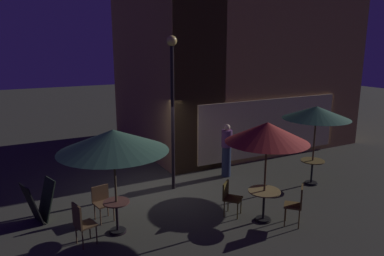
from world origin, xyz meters
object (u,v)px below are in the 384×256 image
patio_umbrella_0 (316,113)px  patio_umbrella_1 (113,141)px  cafe_table_0 (312,167)px  cafe_chair_1 (81,221)px  menu_sandwich_board (39,201)px  cafe_chair_2 (297,202)px  cafe_table_1 (117,212)px  cafe_chair_0 (102,200)px  cafe_chair_3 (230,195)px  patron_standing_0 (227,150)px  patio_umbrella_2 (267,133)px  street_lamp_near_corner (172,91)px  cafe_table_2 (264,198)px

patio_umbrella_0 → patio_umbrella_1: bearing=-178.8°
cafe_table_0 → cafe_chair_1: size_ratio=0.79×
menu_sandwich_board → cafe_chair_2: menu_sandwich_board is taller
menu_sandwich_board → cafe_table_1: (1.52, -1.39, -0.02)m
cafe_chair_0 → cafe_chair_3: cafe_chair_3 is taller
menu_sandwich_board → cafe_chair_2: bearing=-47.1°
cafe_chair_3 → patio_umbrella_1: bearing=-139.8°
patio_umbrella_0 → cafe_chair_0: size_ratio=2.89×
cafe_table_0 → cafe_chair_1: bearing=-177.2°
cafe_table_0 → cafe_chair_3: 3.46m
cafe_chair_1 → cafe_table_0: bearing=-11.5°
menu_sandwich_board → patron_standing_0: 5.78m
cafe_table_1 → patio_umbrella_2: size_ratio=0.31×
patio_umbrella_0 → cafe_chair_2: size_ratio=2.45×
cafe_chair_0 → cafe_chair_3: 3.17m
street_lamp_near_corner → cafe_chair_2: street_lamp_near_corner is taller
street_lamp_near_corner → patron_standing_0: bearing=5.0°
patio_umbrella_2 → cafe_chair_2: (0.54, -0.56, -1.63)m
menu_sandwich_board → patron_standing_0: patron_standing_0 is taller
cafe_chair_1 → cafe_chair_3: bearing=-18.0°
cafe_table_1 → patio_umbrella_2: (3.34, -1.10, 1.73)m
menu_sandwich_board → cafe_chair_3: 4.67m
street_lamp_near_corner → cafe_table_2: size_ratio=5.69×
cafe_table_0 → patio_umbrella_1: patio_umbrella_1 is taller
patio_umbrella_0 → patio_umbrella_1: patio_umbrella_0 is taller
cafe_chair_0 → cafe_table_0: bearing=74.1°
cafe_chair_3 → patio_umbrella_0: bearing=58.9°
cafe_table_1 → patio_umbrella_1: patio_umbrella_1 is taller
cafe_table_2 → patron_standing_0: bearing=73.9°
patio_umbrella_1 → cafe_chair_2: size_ratio=2.43×
cafe_chair_0 → cafe_chair_2: 4.71m
cafe_table_0 → patio_umbrella_2: 3.53m
menu_sandwich_board → patio_umbrella_0: 8.00m
cafe_chair_2 → street_lamp_near_corner: bearing=-18.5°
street_lamp_near_corner → cafe_chair_0: size_ratio=5.28×
cafe_table_1 → patio_umbrella_0: size_ratio=0.31×
cafe_table_1 → cafe_table_2: (3.34, -1.10, 0.09)m
cafe_table_0 → cafe_table_2: bearing=-156.6°
cafe_table_0 → cafe_chair_0: cafe_chair_0 is taller
cafe_chair_0 → menu_sandwich_board: bearing=-123.0°
patio_umbrella_2 → cafe_chair_3: patio_umbrella_2 is taller
patio_umbrella_2 → patio_umbrella_1: bearing=161.8°
street_lamp_near_corner → cafe_table_2: street_lamp_near_corner is taller
cafe_chair_1 → cafe_chair_2: cafe_chair_2 is taller
cafe_table_0 → patio_umbrella_1: bearing=-178.8°
menu_sandwich_board → patio_umbrella_1: patio_umbrella_1 is taller
cafe_table_1 → cafe_table_2: size_ratio=0.96×
street_lamp_near_corner → patio_umbrella_1: bearing=-141.6°
menu_sandwich_board → cafe_chair_2: size_ratio=1.01×
cafe_table_0 → cafe_table_2: cafe_table_2 is taller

